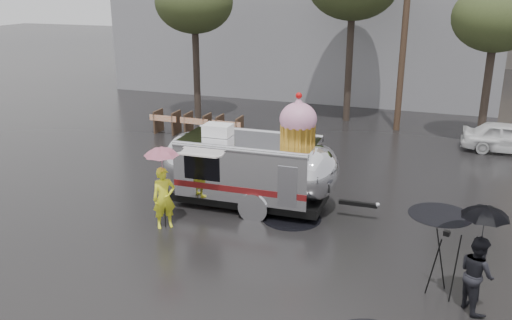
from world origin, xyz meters
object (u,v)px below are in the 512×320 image
at_px(person_right, 477,274).
at_px(tripod, 444,257).
at_px(airstream_trailer, 252,165).
at_px(person_left, 164,198).

xyz_separation_m(person_right, tripod, (-0.65, 0.33, 0.08)).
height_order(airstream_trailer, person_right, airstream_trailer).
distance_m(person_left, tripod, 7.32).
bearing_deg(person_left, tripod, -49.21).
relative_size(airstream_trailer, person_left, 3.91).
bearing_deg(person_right, tripod, 32.86).
height_order(person_right, tripod, person_right).
bearing_deg(tripod, person_left, -169.60).
xyz_separation_m(person_left, tripod, (7.25, -0.98, 0.05)).
bearing_deg(person_left, airstream_trailer, 11.29).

